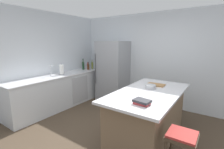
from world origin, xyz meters
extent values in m
plane|color=#4C3D2D|center=(0.00, 0.00, 0.00)|extent=(7.20, 7.20, 0.00)
cube|color=silver|center=(0.00, 2.25, 1.30)|extent=(6.00, 0.10, 2.60)
cube|color=silver|center=(-2.45, 0.00, 1.30)|extent=(0.10, 6.00, 2.60)
cube|color=silver|center=(-2.09, 0.61, 0.44)|extent=(0.62, 2.99, 0.88)
cube|color=silver|center=(-2.09, 0.61, 0.90)|extent=(0.65, 3.02, 0.03)
cube|color=#B2B5BA|center=(-1.77, 0.98, 0.44)|extent=(0.01, 0.60, 0.74)
cube|color=#7A6047|center=(0.52, 0.46, 0.44)|extent=(0.86, 1.74, 0.88)
cube|color=silver|center=(0.52, 0.46, 0.90)|extent=(1.02, 1.94, 0.04)
cube|color=#93969B|center=(-1.21, 1.84, 0.91)|extent=(0.84, 0.73, 1.82)
cylinder|color=#4C4C51|center=(-1.59, 1.45, 1.00)|extent=(0.02, 0.02, 0.91)
cylinder|color=#473828|center=(1.08, -0.04, 0.30)|extent=(0.04, 0.04, 0.60)
cube|color=#473828|center=(1.23, -0.19, 0.62)|extent=(0.36, 0.36, 0.04)
cube|color=#B2332D|center=(1.23, -0.19, 0.66)|extent=(0.34, 0.34, 0.03)
cylinder|color=silver|center=(-2.15, 0.31, 0.92)|extent=(0.05, 0.05, 0.02)
cylinder|color=silver|center=(-2.15, 0.31, 1.07)|extent=(0.02, 0.02, 0.28)
cylinder|color=silver|center=(-2.09, 0.31, 1.19)|extent=(0.14, 0.02, 0.02)
cylinder|color=gray|center=(-2.06, 0.58, 0.92)|extent=(0.14, 0.14, 0.01)
cylinder|color=white|center=(-2.06, 0.58, 1.05)|extent=(0.11, 0.11, 0.26)
cylinder|color=gray|center=(-2.06, 0.58, 1.20)|extent=(0.02, 0.02, 0.04)
cylinder|color=#8CB79E|center=(-2.00, 2.01, 1.03)|extent=(0.06, 0.06, 0.24)
cylinder|color=#8CB79E|center=(-2.00, 2.01, 1.19)|extent=(0.03, 0.03, 0.08)
cylinder|color=black|center=(-2.00, 2.01, 1.24)|extent=(0.03, 0.03, 0.01)
cylinder|color=silver|center=(-1.99, 1.90, 1.04)|extent=(0.08, 0.08, 0.25)
cylinder|color=silver|center=(-1.99, 1.90, 1.20)|extent=(0.04, 0.04, 0.06)
cylinder|color=black|center=(-1.99, 1.90, 1.23)|extent=(0.04, 0.04, 0.01)
cylinder|color=olive|center=(-2.04, 1.82, 1.02)|extent=(0.06, 0.06, 0.22)
cylinder|color=olive|center=(-2.04, 1.82, 1.17)|extent=(0.02, 0.02, 0.07)
cylinder|color=black|center=(-2.04, 1.82, 1.21)|extent=(0.02, 0.02, 0.01)
cylinder|color=red|center=(-2.14, 1.71, 1.00)|extent=(0.05, 0.05, 0.17)
cylinder|color=red|center=(-2.14, 1.71, 1.11)|extent=(0.02, 0.02, 0.05)
cylinder|color=black|center=(-2.14, 1.71, 1.14)|extent=(0.02, 0.02, 0.01)
cylinder|color=#5B3319|center=(-2.04, 1.63, 1.00)|extent=(0.07, 0.07, 0.17)
cylinder|color=#5B3319|center=(-2.04, 1.63, 1.11)|extent=(0.03, 0.03, 0.06)
cylinder|color=black|center=(-2.04, 1.63, 1.15)|extent=(0.03, 0.03, 0.01)
cylinder|color=#19381E|center=(-2.17, 1.53, 1.04)|extent=(0.07, 0.07, 0.25)
cylinder|color=#19381E|center=(-2.17, 1.53, 1.21)|extent=(0.03, 0.03, 0.09)
cylinder|color=black|center=(-2.17, 1.53, 1.26)|extent=(0.03, 0.03, 0.01)
cube|color=#A83338|center=(0.67, -0.17, 0.94)|extent=(0.21, 0.16, 0.03)
cube|color=#2D2D33|center=(0.67, -0.17, 0.97)|extent=(0.25, 0.19, 0.03)
cylinder|color=#B2B5BA|center=(0.47, 0.66, 0.96)|extent=(0.20, 0.20, 0.07)
cube|color=#9E7042|center=(0.47, 0.95, 0.93)|extent=(0.36, 0.26, 0.02)
camera|label=1|loc=(1.54, -2.17, 1.79)|focal=25.61mm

